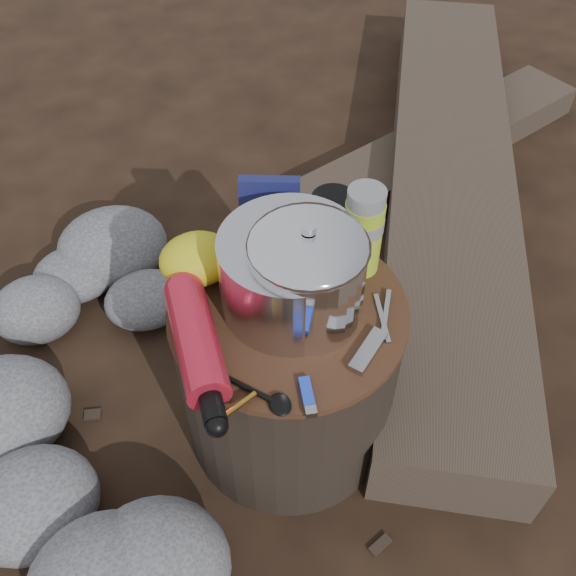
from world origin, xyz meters
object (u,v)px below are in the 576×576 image
object	(u,v)px
log_main	(449,177)
fuel_bottle	(196,341)
camping_pot	(307,274)
thermos	(363,231)
stump	(288,372)
travel_mug	(332,223)

from	to	relation	value
log_main	fuel_bottle	world-z (taller)	fuel_bottle
camping_pot	thermos	world-z (taller)	camping_pot
stump	fuel_bottle	world-z (taller)	fuel_bottle
camping_pot	fuel_bottle	world-z (taller)	camping_pot
fuel_bottle	thermos	world-z (taller)	thermos
stump	log_main	bearing A→B (deg)	42.02
stump	travel_mug	size ratio (longest dim) A/B	3.62
thermos	log_main	bearing A→B (deg)	46.51
fuel_bottle	travel_mug	distance (m)	0.37
log_main	thermos	size ratio (longest dim) A/B	11.06
log_main	fuel_bottle	bearing A→B (deg)	-116.73
thermos	travel_mug	distance (m)	0.09
thermos	travel_mug	bearing A→B (deg)	115.64
stump	travel_mug	xyz separation A→B (m)	(0.13, 0.14, 0.27)
camping_pot	travel_mug	bearing A→B (deg)	56.73
camping_pot	log_main	bearing A→B (deg)	44.03
log_main	fuel_bottle	size ratio (longest dim) A/B	6.65
stump	camping_pot	distance (m)	0.32
log_main	travel_mug	world-z (taller)	travel_mug
stump	thermos	size ratio (longest dim) A/B	2.40
thermos	travel_mug	xyz separation A→B (m)	(-0.03, 0.07, -0.03)
stump	fuel_bottle	bearing A→B (deg)	-163.02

